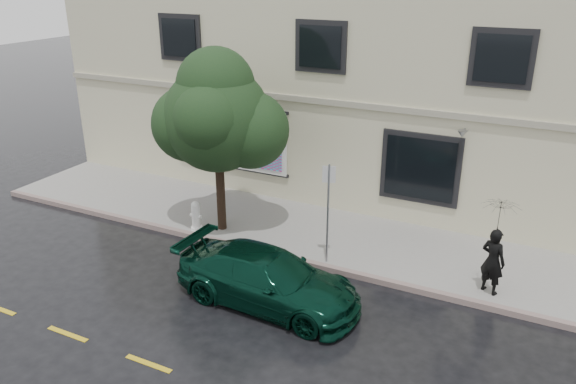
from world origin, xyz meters
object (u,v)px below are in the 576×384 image
at_px(pedestrian, 493,261).
at_px(street_tree, 217,119).
at_px(car, 268,279).
at_px(fire_hydrant, 196,216).

bearing_deg(pedestrian, street_tree, 23.43).
bearing_deg(car, pedestrian, -58.33).
distance_m(car, street_tree, 4.92).
relative_size(car, pedestrian, 2.70).
height_order(street_tree, fire_hydrant, street_tree).
bearing_deg(fire_hydrant, car, -11.47).
xyz_separation_m(pedestrian, fire_hydrant, (-8.23, -0.24, -0.39)).
xyz_separation_m(car, fire_hydrant, (-3.62, 2.30, -0.07)).
relative_size(street_tree, fire_hydrant, 5.41).
distance_m(car, fire_hydrant, 4.29).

